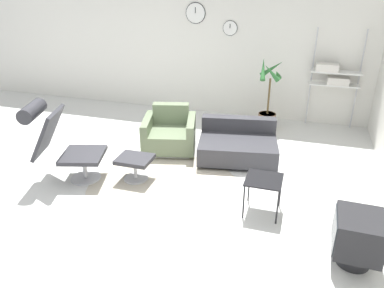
{
  "coord_description": "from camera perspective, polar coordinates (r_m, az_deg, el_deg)",
  "views": [
    {
      "loc": [
        1.83,
        -4.4,
        2.77
      ],
      "look_at": [
        0.39,
        0.26,
        0.55
      ],
      "focal_mm": 35.0,
      "sensor_mm": 36.0,
      "label": 1
    }
  ],
  "objects": [
    {
      "name": "crt_television",
      "position": [
        4.27,
        23.88,
        -12.9
      ],
      "size": [
        0.48,
        0.54,
        0.58
      ],
      "rotation": [
        0.0,
        0.0,
        1.55
      ],
      "color": "black",
      "rests_on": "ground_plane"
    },
    {
      "name": "shelf_unit",
      "position": [
        7.58,
        20.75,
        9.72
      ],
      "size": [
        0.91,
        0.28,
        1.88
      ],
      "color": "#BCBCC1",
      "rests_on": "ground_plane"
    },
    {
      "name": "ottoman",
      "position": [
        5.5,
        -8.69,
        -2.86
      ],
      "size": [
        0.49,
        0.42,
        0.36
      ],
      "color": "#BCBCC1",
      "rests_on": "ground_plane"
    },
    {
      "name": "potted_plant",
      "position": [
        7.37,
        11.48,
        5.76
      ],
      "size": [
        0.44,
        0.46,
        1.37
      ],
      "color": "brown",
      "rests_on": "ground_plane"
    },
    {
      "name": "wall_back",
      "position": [
        7.93,
        3.67,
        14.52
      ],
      "size": [
        12.0,
        0.09,
        2.8
      ],
      "color": "silver",
      "rests_on": "ground_plane"
    },
    {
      "name": "lounge_chair",
      "position": [
        5.61,
        -20.02,
        1.24
      ],
      "size": [
        1.14,
        0.84,
        1.16
      ],
      "rotation": [
        0.0,
        0.0,
        -1.29
      ],
      "color": "#BCBCC1",
      "rests_on": "ground_plane"
    },
    {
      "name": "couch_low",
      "position": [
        6.15,
        6.98,
        -0.22
      ],
      "size": [
        1.38,
        1.15,
        0.59
      ],
      "rotation": [
        0.0,
        0.0,
        3.32
      ],
      "color": "black",
      "rests_on": "ground_plane"
    },
    {
      "name": "armchair_red",
      "position": [
        6.4,
        -3.41,
        1.47
      ],
      "size": [
        1.04,
        1.01,
        0.73
      ],
      "rotation": [
        0.0,
        0.0,
        3.39
      ],
      "color": "silver",
      "rests_on": "ground_plane"
    },
    {
      "name": "side_table",
      "position": [
        4.72,
        10.88,
        -5.77
      ],
      "size": [
        0.45,
        0.45,
        0.48
      ],
      "color": "black",
      "rests_on": "ground_plane"
    },
    {
      "name": "ground_plane",
      "position": [
        5.51,
        -4.73,
        -5.76
      ],
      "size": [
        12.0,
        12.0,
        0.0
      ],
      "primitive_type": "plane",
      "color": "silver"
    },
    {
      "name": "round_rug",
      "position": [
        5.37,
        -4.36,
        -6.63
      ],
      "size": [
        2.18,
        2.18,
        0.01
      ],
      "color": "#BCB29E",
      "rests_on": "ground_plane"
    }
  ]
}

